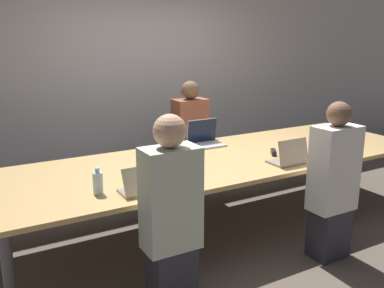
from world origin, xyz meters
TOP-DOWN VIEW (x-y plane):
  - ground_plane at (0.00, 0.00)m, footprint 24.00×24.00m
  - curtain_wall at (0.00, 1.91)m, footprint 12.00×0.06m
  - conference_table at (0.00, 0.00)m, footprint 4.49×1.44m
  - laptop_near_left at (-1.06, -0.53)m, footprint 0.33×0.23m
  - person_near_left at (-1.01, -0.92)m, footprint 0.40×0.24m
  - bottle_near_left at (-1.36, -0.38)m, footprint 0.08×0.08m
  - laptop_near_midright at (0.45, -0.52)m, footprint 0.33×0.25m
  - person_near_midright at (0.52, -1.00)m, footprint 0.40×0.24m
  - laptop_far_center at (0.14, 0.51)m, footprint 0.36×0.27m
  - person_far_center at (0.20, 0.94)m, footprint 0.40×0.24m
  - stapler at (0.54, -0.18)m, footprint 0.12×0.15m

SIDE VIEW (x-z plane):
  - ground_plane at x=0.00m, z-range 0.00..0.00m
  - person_near_midright at x=0.52m, z-range -0.02..1.38m
  - person_far_center at x=0.20m, z-range -0.02..1.39m
  - person_near_left at x=-1.01m, z-range -0.01..1.41m
  - conference_table at x=0.00m, z-range 0.33..1.07m
  - stapler at x=0.54m, z-range 0.74..0.79m
  - laptop_near_left at x=-1.06m, z-range 0.70..0.92m
  - laptop_near_midright at x=0.45m, z-range 0.69..0.94m
  - laptop_far_center at x=0.14m, z-range 0.68..0.96m
  - bottle_near_left at x=-1.36m, z-range 0.73..0.94m
  - curtain_wall at x=0.00m, z-range 0.00..2.80m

